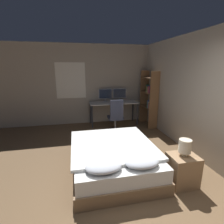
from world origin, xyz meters
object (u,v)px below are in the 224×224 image
at_px(bookshelf, 150,96).
at_px(monitor_left, 105,94).
at_px(monitor_right, 120,94).
at_px(computer_mouse, 123,103).
at_px(nightstand, 182,170).
at_px(office_chair, 116,119).
at_px(keyboard, 115,103).
at_px(bed, 113,158).
at_px(desk, 114,105).
at_px(bedside_lamp, 185,146).

bearing_deg(bookshelf, monitor_left, 154.74).
height_order(monitor_right, computer_mouse, monitor_right).
xyz_separation_m(nightstand, office_chair, (-0.54, 2.64, 0.13)).
relative_size(monitor_left, keyboard, 1.30).
height_order(office_chair, bookshelf, bookshelf).
distance_m(bed, desk, 2.85).
distance_m(nightstand, desk, 3.47).
bearing_deg(desk, monitor_right, 38.18).
relative_size(nightstand, monitor_right, 1.13).
relative_size(desk, monitor_left, 3.48).
height_order(bed, monitor_right, monitor_right).
height_order(nightstand, computer_mouse, computer_mouse).
bearing_deg(computer_mouse, keyboard, 180.00).
height_order(bedside_lamp, desk, bedside_lamp).
bearing_deg(keyboard, bookshelf, -12.69).
bearing_deg(office_chair, desk, 81.62).
bearing_deg(computer_mouse, monitor_left, 143.10).
height_order(monitor_right, keyboard, monitor_right).
xyz_separation_m(monitor_right, computer_mouse, (0.02, -0.39, -0.24)).
height_order(monitor_left, office_chair, monitor_left).
relative_size(bed, monitor_left, 4.00).
xyz_separation_m(monitor_right, office_chair, (-0.37, -0.98, -0.63)).
height_order(bed, monitor_left, monitor_left).
xyz_separation_m(nightstand, bedside_lamp, (0.00, 0.00, 0.44)).
bearing_deg(desk, nightstand, -82.88).
height_order(computer_mouse, office_chair, office_chair).
height_order(nightstand, bedside_lamp, bedside_lamp).
bearing_deg(office_chair, computer_mouse, 56.41).
height_order(monitor_left, keyboard, monitor_left).
xyz_separation_m(computer_mouse, office_chair, (-0.39, -0.58, -0.39)).
bearing_deg(computer_mouse, office_chair, -123.59).
bearing_deg(bedside_lamp, bookshelf, 76.94).
xyz_separation_m(bed, nightstand, (1.05, -0.66, 0.01)).
bearing_deg(bedside_lamp, office_chair, 101.61).
distance_m(office_chair, bookshelf, 1.42).
relative_size(nightstand, computer_mouse, 7.69).
bearing_deg(computer_mouse, bookshelf, -16.59).
xyz_separation_m(bedside_lamp, office_chair, (-0.54, 2.64, -0.31)).
height_order(bedside_lamp, monitor_right, monitor_right).
xyz_separation_m(desk, computer_mouse, (0.27, -0.20, 0.11)).
distance_m(nightstand, bedside_lamp, 0.44).
bearing_deg(bed, bedside_lamp, -32.26).
relative_size(keyboard, office_chair, 0.35).
height_order(bed, nightstand, bed).
distance_m(bed, monitor_right, 3.17).
bearing_deg(monitor_left, keyboard, -57.32).
height_order(desk, monitor_left, monitor_left).
xyz_separation_m(desk, monitor_right, (0.25, 0.20, 0.35)).
distance_m(bedside_lamp, computer_mouse, 3.23).
relative_size(desk, computer_mouse, 23.64).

